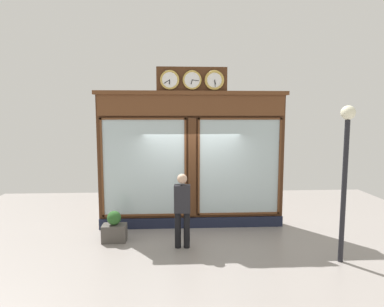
% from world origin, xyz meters
% --- Properties ---
extents(ground_plane, '(14.00, 14.00, 0.00)m').
position_xyz_m(ground_plane, '(0.00, 2.80, 0.00)').
color(ground_plane, gray).
extents(shop_facade, '(4.98, 0.42, 4.20)m').
position_xyz_m(shop_facade, '(-0.00, -0.12, 1.84)').
color(shop_facade, '#4C2B16').
rests_on(shop_facade, ground_plane).
extents(pedestrian, '(0.37, 0.24, 1.69)m').
position_xyz_m(pedestrian, '(0.29, 1.32, 0.93)').
color(pedestrian, black).
rests_on(pedestrian, ground_plane).
extents(street_lamp, '(0.28, 0.28, 3.16)m').
position_xyz_m(street_lamp, '(-2.92, 2.20, 2.12)').
color(street_lamp, black).
rests_on(street_lamp, ground_plane).
extents(planter_box, '(0.56, 0.36, 0.41)m').
position_xyz_m(planter_box, '(1.89, 0.87, 0.20)').
color(planter_box, '#4C4742').
rests_on(planter_box, ground_plane).
extents(planter_shrub, '(0.33, 0.33, 0.33)m').
position_xyz_m(planter_shrub, '(1.89, 0.87, 0.57)').
color(planter_shrub, '#285623').
rests_on(planter_shrub, planter_box).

